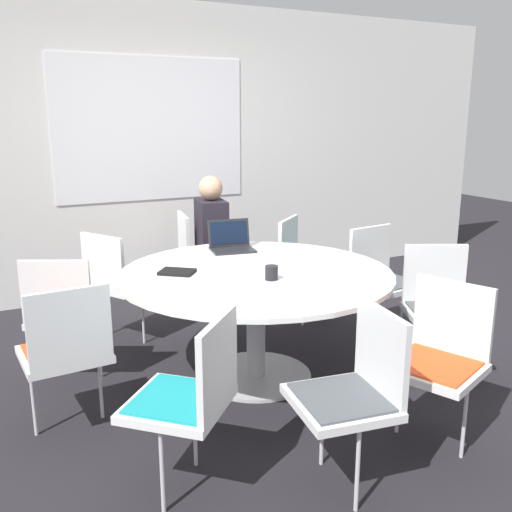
# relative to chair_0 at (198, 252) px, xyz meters

# --- Properties ---
(ground_plane) EXTENTS (16.00, 16.00, 0.00)m
(ground_plane) POSITION_rel_chair_0_xyz_m (-0.18, -1.50, -0.50)
(ground_plane) COLOR black
(wall_back) EXTENTS (8.00, 0.07, 2.70)m
(wall_back) POSITION_rel_chair_0_xyz_m (-0.18, 0.70, 0.85)
(wall_back) COLOR silver
(wall_back) RESTS_ON ground_plane
(conference_table) EXTENTS (1.73, 1.73, 0.72)m
(conference_table) POSITION_rel_chair_0_xyz_m (-0.18, -1.50, 0.11)
(conference_table) COLOR #B7B7BC
(conference_table) RESTS_ON ground_plane
(chair_0) EXTENTS (0.49, 0.50, 0.85)m
(chair_0) POSITION_rel_chair_0_xyz_m (0.00, 0.00, 0.00)
(chair_0) COLOR white
(chair_0) RESTS_ON ground_plane
(chair_1) EXTENTS (0.58, 0.59, 0.85)m
(chair_1) POSITION_rel_chair_0_xyz_m (-0.83, -0.48, 0.00)
(chair_1) COLOR white
(chair_1) RESTS_ON ground_plane
(chair_2) EXTENTS (0.58, 0.57, 0.85)m
(chair_2) POSITION_rel_chair_0_xyz_m (-1.29, -1.03, 0.00)
(chair_2) COLOR white
(chair_2) RESTS_ON ground_plane
(chair_3) EXTENTS (0.47, 0.45, 0.85)m
(chair_3) POSITION_rel_chair_0_xyz_m (-1.38, -1.65, 0.00)
(chair_3) COLOR white
(chair_3) RESTS_ON ground_plane
(chair_4) EXTENTS (0.61, 0.61, 0.85)m
(chair_4) POSITION_rel_chair_0_xyz_m (-0.96, -2.42, 0.00)
(chair_4) COLOR white
(chair_4) RESTS_ON ground_plane
(chair_5) EXTENTS (0.48, 0.50, 0.85)m
(chair_5) POSITION_rel_chair_0_xyz_m (-0.28, -2.70, 0.00)
(chair_5) COLOR white
(chair_5) RESTS_ON ground_plane
(chair_6) EXTENTS (0.55, 0.57, 0.85)m
(chair_6) POSITION_rel_chair_0_xyz_m (0.34, -2.59, 0.00)
(chair_6) COLOR white
(chair_6) RESTS_ON ground_plane
(chair_7) EXTENTS (0.58, 0.57, 0.85)m
(chair_7) POSITION_rel_chair_0_xyz_m (0.94, -1.96, 0.00)
(chair_7) COLOR white
(chair_7) RESTS_ON ground_plane
(chair_8) EXTENTS (0.49, 0.47, 0.85)m
(chair_8) POSITION_rel_chair_0_xyz_m (1.01, -1.27, 0.00)
(chair_8) COLOR white
(chair_8) RESTS_ON ground_plane
(chair_9) EXTENTS (0.61, 0.61, 0.85)m
(chair_9) POSITION_rel_chair_0_xyz_m (0.68, -0.65, 0.00)
(chair_9) COLOR white
(chair_9) RESTS_ON ground_plane
(person_0) EXTENTS (0.30, 0.39, 1.20)m
(person_0) POSITION_rel_chair_0_xyz_m (0.04, -0.25, 0.20)
(person_0) COLOR #231E28
(person_0) RESTS_ON ground_plane
(laptop) EXTENTS (0.34, 0.29, 0.21)m
(laptop) POSITION_rel_chair_0_xyz_m (-0.08, -0.88, 0.27)
(laptop) COLOR #232326
(laptop) RESTS_ON conference_table
(spiral_notebook) EXTENTS (0.26, 0.25, 0.02)m
(spiral_notebook) POSITION_rel_chair_0_xyz_m (-0.64, -1.32, 0.23)
(spiral_notebook) COLOR black
(spiral_notebook) RESTS_ON conference_table
(coffee_cup) EXTENTS (0.08, 0.08, 0.09)m
(coffee_cup) POSITION_rel_chair_0_xyz_m (-0.18, -1.70, 0.26)
(coffee_cup) COLOR black
(coffee_cup) RESTS_ON conference_table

